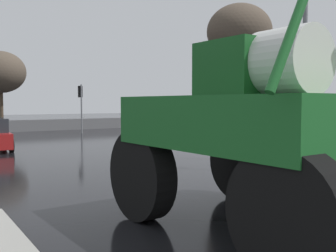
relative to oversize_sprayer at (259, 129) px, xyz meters
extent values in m
plane|color=black|center=(-0.06, 11.79, -1.80)|extent=(120.00, 120.00, 0.00)
cylinder|color=black|center=(-1.46, 1.66, -0.93)|extent=(0.52, 1.76, 1.74)
cylinder|color=black|center=(1.31, 1.78, -0.93)|extent=(0.52, 1.76, 1.74)
cylinder|color=black|center=(-1.31, -1.76, -0.93)|extent=(0.52, 1.76, 1.74)
cube|color=#195B23|center=(0.00, 0.01, 0.14)|extent=(3.44, 4.25, 0.87)
cube|color=#154E1E|center=(-0.02, 0.44, 1.08)|extent=(1.32, 1.39, 1.00)
cylinder|color=silver|center=(0.03, -0.59, 1.14)|extent=(1.16, 1.10, 1.11)
cylinder|color=#195B23|center=(-1.39, -1.90, 1.45)|extent=(1.02, 0.16, 1.81)
cylinder|color=black|center=(-1.11, 16.73, -1.50)|extent=(0.22, 0.61, 0.60)
cylinder|color=black|center=(-1.30, 14.03, -1.50)|extent=(0.22, 0.61, 0.60)
cylinder|color=slate|center=(4.51, 4.04, 0.19)|extent=(0.11, 0.11, 3.97)
cube|color=black|center=(4.51, 4.26, 1.66)|extent=(0.24, 0.32, 0.84)
sphere|color=red|center=(4.51, 4.45, 1.93)|extent=(0.17, 0.17, 0.17)
sphere|color=#3C2403|center=(4.51, 4.45, 1.66)|extent=(0.17, 0.17, 0.17)
sphere|color=black|center=(4.51, 4.45, 1.39)|extent=(0.17, 0.17, 0.17)
cylinder|color=slate|center=(5.43, 22.83, -0.01)|extent=(0.11, 0.11, 3.58)
cube|color=black|center=(5.43, 23.04, 1.26)|extent=(0.24, 0.32, 0.84)
sphere|color=red|center=(5.43, 23.23, 1.53)|extent=(0.17, 0.17, 0.17)
sphere|color=#3C2403|center=(5.43, 23.23, 1.26)|extent=(0.17, 0.17, 0.17)
sphere|color=black|center=(5.43, 23.23, 0.99)|extent=(0.17, 0.17, 0.17)
cylinder|color=slate|center=(7.29, 4.76, 2.71)|extent=(0.18, 0.18, 9.02)
cylinder|color=#473828|center=(10.69, 11.90, 0.70)|extent=(0.34, 0.34, 4.99)
ellipsoid|color=brown|center=(10.69, 11.90, 4.48)|extent=(3.68, 3.68, 3.13)
cylinder|color=#473828|center=(1.23, 29.88, -0.12)|extent=(0.29, 0.29, 3.35)
ellipsoid|color=brown|center=(1.23, 29.88, 2.96)|extent=(4.01, 4.01, 3.41)
camera|label=1|loc=(-5.18, -4.99, 0.47)|focal=42.53mm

